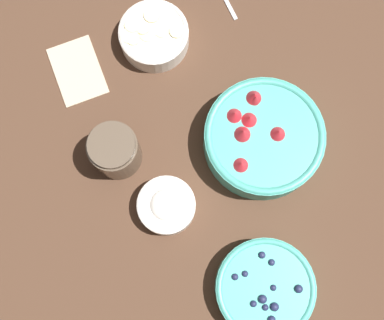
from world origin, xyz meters
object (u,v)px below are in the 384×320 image
Objects in this scene: bowl_blueberries at (265,288)px; bowl_cream at (166,206)px; jar_chocolate at (115,151)px; bowl_strawberries at (263,138)px; bowl_bananas at (154,35)px.

bowl_blueberries is 0.23m from bowl_cream.
jar_chocolate is (-0.13, -0.04, 0.02)m from bowl_cream.
bowl_strawberries is 1.63× the size of bowl_bananas.
bowl_strawberries is at bearing 154.70° from bowl_blueberries.
bowl_bananas is (-0.28, -0.10, -0.01)m from bowl_strawberries.
bowl_strawberries is 0.28m from jar_chocolate.
jar_chocolate reaches higher than bowl_strawberries.
bowl_cream is (0.04, -0.22, -0.01)m from bowl_strawberries.
bowl_bananas is 0.34m from bowl_cream.
bowl_bananas is 1.27× the size of bowl_cream.
bowl_blueberries is (0.25, -0.12, -0.01)m from bowl_strawberries.
bowl_bananas is at bearing -160.36° from bowl_strawberries.
jar_chocolate reaches higher than bowl_cream.
bowl_strawberries is at bearing 99.96° from bowl_cream.
bowl_cream is at bearing -20.05° from bowl_bananas.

